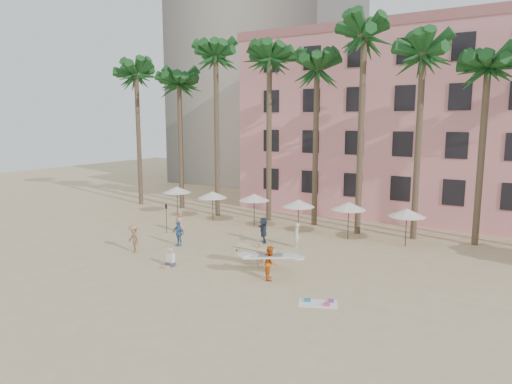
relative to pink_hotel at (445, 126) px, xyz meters
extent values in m
plane|color=#D1B789|center=(-7.00, -26.00, -8.00)|extent=(120.00, 120.00, 0.00)
cube|color=pink|center=(0.00, 0.00, 0.00)|extent=(35.00, 14.00, 16.00)
cylinder|color=brown|center=(-27.00, -11.00, -1.50)|extent=(0.44, 0.44, 13.00)
cylinder|color=brown|center=(-22.00, -10.50, -2.00)|extent=(0.44, 0.44, 12.00)
cylinder|color=brown|center=(-17.00, -11.50, -1.00)|extent=(0.44, 0.44, 14.00)
cylinder|color=brown|center=(-12.00, -11.00, -1.25)|extent=(0.44, 0.44, 13.50)
cylinder|color=brown|center=(-8.00, -10.50, -1.75)|extent=(0.44, 0.44, 12.50)
cylinder|color=brown|center=(-4.00, -11.50, -0.75)|extent=(0.44, 0.44, 14.50)
cylinder|color=brown|center=(0.00, -11.00, -1.50)|extent=(0.44, 0.44, 13.00)
cylinder|color=brown|center=(4.00, -10.50, -2.00)|extent=(0.44, 0.44, 12.00)
cylinder|color=#332B23|center=(-20.00, -13.50, -6.75)|extent=(0.07, 0.07, 2.50)
cone|color=white|center=(-20.00, -13.50, -5.65)|extent=(2.50, 2.50, 0.55)
cylinder|color=#332B23|center=(-16.00, -13.60, -6.80)|extent=(0.07, 0.07, 2.40)
cone|color=white|center=(-16.00, -13.60, -5.75)|extent=(2.50, 2.50, 0.55)
cylinder|color=#332B23|center=(-12.00, -13.40, -6.75)|extent=(0.07, 0.07, 2.50)
cone|color=white|center=(-12.00, -13.40, -5.65)|extent=(2.50, 2.50, 0.55)
cylinder|color=#332B23|center=(-8.00, -13.50, -6.80)|extent=(0.07, 0.07, 2.40)
cone|color=white|center=(-8.00, -13.50, -5.75)|extent=(2.50, 2.50, 0.55)
cylinder|color=#332B23|center=(-4.00, -13.60, -6.70)|extent=(0.07, 0.07, 2.60)
cone|color=white|center=(-4.00, -13.60, -5.55)|extent=(2.50, 2.50, 0.55)
cylinder|color=#332B23|center=(0.00, -13.40, -6.75)|extent=(0.07, 0.07, 2.50)
cone|color=white|center=(0.00, -13.40, -5.65)|extent=(2.50, 2.50, 0.55)
cube|color=white|center=(-1.17, -25.54, -7.99)|extent=(2.05, 1.61, 0.02)
cube|color=teal|center=(-1.71, -25.54, -7.93)|extent=(0.37, 0.35, 0.10)
cube|color=#E03E7A|center=(-0.73, -25.57, -7.92)|extent=(0.34, 0.31, 0.12)
cube|color=#883C90|center=(-0.73, -25.03, -7.94)|extent=(0.35, 0.38, 0.08)
imported|color=tan|center=(-6.17, -22.33, -7.23)|extent=(0.62, 0.67, 1.54)
cube|color=#CCC97F|center=(-6.17, -22.33, -6.92)|extent=(3.07, 1.26, 0.36)
imported|color=orange|center=(-4.72, -23.74, -7.09)|extent=(1.02, 1.10, 1.82)
cube|color=silver|center=(-4.72, -23.74, -6.72)|extent=(2.97, 1.75, 0.30)
imported|color=silver|center=(-6.24, -17.42, -7.17)|extent=(0.55, 0.69, 1.67)
imported|color=tan|center=(-14.72, -23.92, -7.07)|extent=(1.35, 0.99, 1.86)
imported|color=teal|center=(-13.35, -21.15, -7.13)|extent=(1.07, 0.56, 1.74)
imported|color=tan|center=(-15.78, -18.11, -7.19)|extent=(0.94, 0.89, 1.62)
imported|color=#2E3950|center=(-8.77, -17.50, -7.09)|extent=(1.45, 1.66, 1.81)
cylinder|color=black|center=(-16.44, -18.91, -6.95)|extent=(0.04, 0.04, 2.10)
cube|color=black|center=(-16.44, -18.91, -5.95)|extent=(0.18, 0.03, 0.35)
cube|color=#3F3F4C|center=(-10.81, -24.89, -7.88)|extent=(0.46, 0.43, 0.25)
cube|color=tan|center=(-10.81, -25.24, -7.94)|extent=(0.41, 0.46, 0.12)
cube|color=white|center=(-10.81, -24.83, -7.49)|extent=(0.45, 0.27, 0.56)
sphere|color=tan|center=(-10.81, -24.83, -7.08)|extent=(0.25, 0.25, 0.25)
camera|label=1|loc=(6.73, -44.36, 0.47)|focal=32.00mm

